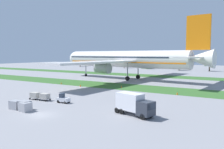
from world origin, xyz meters
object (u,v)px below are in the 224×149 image
at_px(cargo_dolly_second, 35,95).
at_px(catering_truck, 134,104).
at_px(uld_container_2, 16,105).
at_px(taxiway_marker_2, 177,93).
at_px(baggage_tug, 63,99).
at_px(uld_container_0, 25,105).
at_px(cargo_dolly_lead, 45,96).
at_px(taxiway_marker_0, 121,87).
at_px(airliner, 128,59).
at_px(uld_container_1, 25,107).
at_px(ground_crew_marshaller, 121,107).
at_px(taxiway_marker_1, 80,85).
at_px(taxiway_marker_3, 61,83).

relative_size(cargo_dolly_second, catering_truck, 0.31).
bearing_deg(cargo_dolly_second, uld_container_2, 24.21).
xyz_separation_m(cargo_dolly_second, taxiway_marker_2, (25.53, 22.25, -0.59)).
distance_m(baggage_tug, catering_truck, 16.75).
bearing_deg(uld_container_0, uld_container_2, -162.39).
relative_size(cargo_dolly_lead, uld_container_0, 1.15).
xyz_separation_m(baggage_tug, uld_container_2, (-3.67, -8.48, -0.02)).
height_order(uld_container_0, taxiway_marker_2, uld_container_0).
bearing_deg(taxiway_marker_2, cargo_dolly_second, -138.93).
bearing_deg(catering_truck, taxiway_marker_0, -132.02).
xyz_separation_m(airliner, uld_container_1, (7.83, -55.07, -7.34)).
distance_m(baggage_tug, cargo_dolly_second, 7.93).
distance_m(catering_truck, taxiway_marker_2, 23.00).
bearing_deg(uld_container_0, ground_crew_marshaller, 25.23).
bearing_deg(uld_container_0, airliner, 97.08).
distance_m(cargo_dolly_second, uld_container_0, 9.52).
bearing_deg(ground_crew_marshaller, catering_truck, -89.92).
height_order(cargo_dolly_lead, catering_truck, catering_truck).
distance_m(baggage_tug, taxiway_marker_1, 23.73).
bearing_deg(uld_container_2, catering_truck, 19.69).
xyz_separation_m(ground_crew_marshaller, taxiway_marker_0, (-13.77, 25.48, -0.64)).
distance_m(uld_container_0, taxiway_marker_2, 35.51).
bearing_deg(cargo_dolly_lead, airliner, -179.36).
distance_m(airliner, uld_container_2, 55.60).
relative_size(uld_container_1, taxiway_marker_2, 3.06).
xyz_separation_m(baggage_tug, taxiway_marker_2, (17.63, 21.72, -0.49)).
xyz_separation_m(taxiway_marker_0, taxiway_marker_2, (17.58, -3.26, 0.02)).
height_order(taxiway_marker_0, taxiway_marker_3, taxiway_marker_3).
bearing_deg(airliner, uld_container_1, -166.15).
bearing_deg(taxiway_marker_1, taxiway_marker_2, 2.41).
xyz_separation_m(cargo_dolly_second, ground_crew_marshaller, (21.72, 0.02, 0.03)).
distance_m(uld_container_2, taxiway_marker_1, 30.13).
height_order(airliner, taxiway_marker_1, airliner).
relative_size(cargo_dolly_lead, cargo_dolly_second, 1.00).
xyz_separation_m(uld_container_1, taxiway_marker_0, (0.89, 33.64, -0.47)).
bearing_deg(baggage_tug, taxiway_marker_1, -153.46).
distance_m(uld_container_1, uld_container_2, 2.84).
xyz_separation_m(uld_container_1, taxiway_marker_3, (-20.70, 30.75, -0.44)).
relative_size(uld_container_0, uld_container_1, 1.00).
bearing_deg(uld_container_0, taxiway_marker_3, 123.17).
bearing_deg(taxiway_marker_2, uld_container_1, -121.29).
xyz_separation_m(uld_container_2, taxiway_marker_2, (21.30, 30.20, -0.47)).
height_order(taxiway_marker_0, taxiway_marker_1, taxiway_marker_1).
xyz_separation_m(baggage_tug, uld_container_0, (-1.92, -7.92, -0.01)).
bearing_deg(taxiway_marker_2, uld_container_0, -123.40).
bearing_deg(cargo_dolly_second, airliner, 177.10).
xyz_separation_m(taxiway_marker_1, taxiway_marker_2, (29.62, 1.25, -0.02)).
relative_size(catering_truck, taxiway_marker_3, 10.94).
relative_size(catering_truck, taxiway_marker_0, 11.92).
bearing_deg(taxiway_marker_0, taxiway_marker_3, -172.39).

